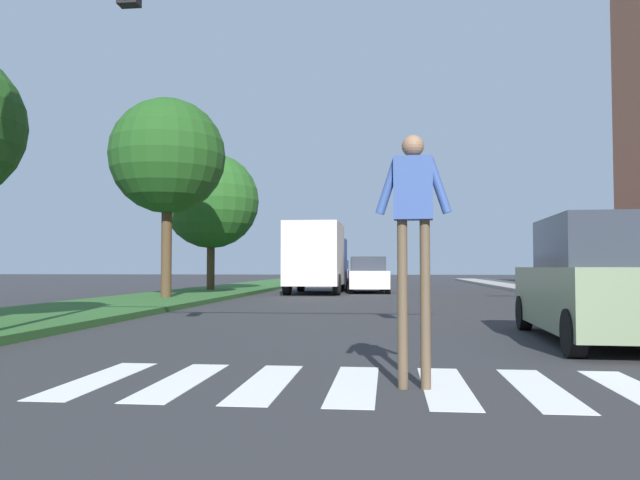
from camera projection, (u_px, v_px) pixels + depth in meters
name	position (u px, v px, depth m)	size (l,w,h in m)	color
ground_plane	(381.00, 294.00, 27.77)	(140.00, 140.00, 0.00)	#2D2D30
crosswalk	(355.00, 384.00, 6.29)	(5.85, 2.20, 0.01)	silver
median_strip	(204.00, 293.00, 26.60)	(4.14, 64.00, 0.15)	#2D5B28
tree_far	(167.00, 157.00, 21.77)	(4.01, 4.01, 6.91)	#4C3823
tree_distant	(211.00, 201.00, 28.79)	(4.38, 4.38, 6.28)	#4C3823
sidewalk_right	(578.00, 295.00, 24.93)	(3.00, 64.00, 0.15)	#9E9991
traffic_light_gantry	(126.00, 31.00, 8.38)	(8.79, 0.30, 6.00)	gold
pedestrian_performer	(413.00, 219.00, 6.14)	(0.75, 0.26, 2.49)	brown
suv_crossing	(602.00, 283.00, 9.83)	(2.13, 4.67, 1.97)	gray
sedan_midblock	(368.00, 276.00, 29.24)	(2.15, 4.65, 1.66)	silver
sedan_distant	(336.00, 273.00, 45.07)	(2.16, 4.63, 1.68)	silver
sedan_far_horizon	(371.00, 272.00, 54.05)	(1.90, 4.33, 1.74)	maroon
truck_box_delivery	(317.00, 257.00, 28.23)	(2.40, 6.20, 3.10)	navy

